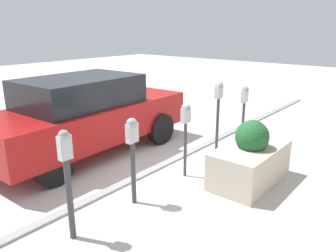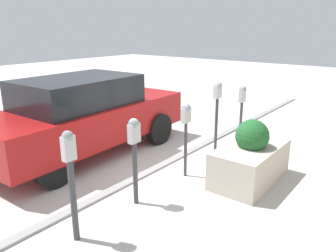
{
  "view_description": "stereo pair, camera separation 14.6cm",
  "coord_description": "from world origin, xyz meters",
  "px_view_note": "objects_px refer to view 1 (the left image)",
  "views": [
    {
      "loc": [
        -4.34,
        -3.73,
        2.57
      ],
      "look_at": [
        0.0,
        -0.15,
        0.88
      ],
      "focal_mm": 35.0,
      "sensor_mm": 36.0,
      "label": 1
    },
    {
      "loc": [
        -4.43,
        -3.61,
        2.57
      ],
      "look_at": [
        0.0,
        -0.15,
        0.88
      ],
      "focal_mm": 35.0,
      "sensor_mm": 36.0,
      "label": 2
    }
  ],
  "objects_px": {
    "parking_meter_middle": "(186,122)",
    "parked_car_front": "(87,114)",
    "parking_meter_farthest": "(244,102)",
    "planter_box": "(250,160)",
    "parking_meter_second": "(132,146)",
    "parking_meter_fourth": "(218,102)",
    "parking_meter_nearest": "(67,173)"
  },
  "relations": [
    {
      "from": "planter_box",
      "to": "parked_car_front",
      "type": "bearing_deg",
      "value": 105.16
    },
    {
      "from": "parking_meter_nearest",
      "to": "parking_meter_fourth",
      "type": "distance_m",
      "value": 3.56
    },
    {
      "from": "parking_meter_nearest",
      "to": "parking_meter_middle",
      "type": "bearing_deg",
      "value": -0.3
    },
    {
      "from": "parking_meter_second",
      "to": "parked_car_front",
      "type": "height_order",
      "value": "parked_car_front"
    },
    {
      "from": "parking_meter_second",
      "to": "parking_meter_fourth",
      "type": "xyz_separation_m",
      "value": [
        2.43,
        0.03,
        0.22
      ]
    },
    {
      "from": "parking_meter_middle",
      "to": "parking_meter_fourth",
      "type": "distance_m",
      "value": 1.19
    },
    {
      "from": "parking_meter_second",
      "to": "parking_meter_fourth",
      "type": "height_order",
      "value": "parking_meter_fourth"
    },
    {
      "from": "parking_meter_middle",
      "to": "parked_car_front",
      "type": "distance_m",
      "value": 2.31
    },
    {
      "from": "parked_car_front",
      "to": "parking_meter_nearest",
      "type": "bearing_deg",
      "value": -133.67
    },
    {
      "from": "parking_meter_fourth",
      "to": "parking_meter_farthest",
      "type": "xyz_separation_m",
      "value": [
        1.12,
        -0.01,
        -0.18
      ]
    },
    {
      "from": "parking_meter_farthest",
      "to": "parked_car_front",
      "type": "bearing_deg",
      "value": 140.26
    },
    {
      "from": "parking_meter_middle",
      "to": "parked_car_front",
      "type": "xyz_separation_m",
      "value": [
        -0.37,
        2.27,
        -0.16
      ]
    },
    {
      "from": "parking_meter_fourth",
      "to": "planter_box",
      "type": "bearing_deg",
      "value": -121.86
    },
    {
      "from": "parking_meter_farthest",
      "to": "planter_box",
      "type": "height_order",
      "value": "parking_meter_farthest"
    },
    {
      "from": "parking_meter_nearest",
      "to": "parking_meter_farthest",
      "type": "distance_m",
      "value": 4.67
    },
    {
      "from": "planter_box",
      "to": "parking_meter_farthest",
      "type": "bearing_deg",
      "value": 30.66
    },
    {
      "from": "parking_meter_nearest",
      "to": "planter_box",
      "type": "relative_size",
      "value": 0.92
    },
    {
      "from": "parking_meter_middle",
      "to": "parking_meter_second",
      "type": "bearing_deg",
      "value": 178.38
    },
    {
      "from": "parked_car_front",
      "to": "parking_meter_second",
      "type": "bearing_deg",
      "value": -113.67
    },
    {
      "from": "parked_car_front",
      "to": "planter_box",
      "type": "bearing_deg",
      "value": -77.06
    },
    {
      "from": "planter_box",
      "to": "parking_meter_fourth",
      "type": "bearing_deg",
      "value": 58.14
    },
    {
      "from": "planter_box",
      "to": "parking_meter_middle",
      "type": "bearing_deg",
      "value": 117.26
    },
    {
      "from": "parking_meter_farthest",
      "to": "parking_meter_fourth",
      "type": "bearing_deg",
      "value": 179.42
    },
    {
      "from": "parking_meter_middle",
      "to": "parking_meter_farthest",
      "type": "relative_size",
      "value": 1.01
    },
    {
      "from": "parking_meter_nearest",
      "to": "parked_car_front",
      "type": "distance_m",
      "value": 3.02
    },
    {
      "from": "parking_meter_nearest",
      "to": "parking_meter_second",
      "type": "xyz_separation_m",
      "value": [
        1.12,
        0.02,
        0.03
      ]
    },
    {
      "from": "parking_meter_nearest",
      "to": "parked_car_front",
      "type": "height_order",
      "value": "parked_car_front"
    },
    {
      "from": "planter_box",
      "to": "parked_car_front",
      "type": "distance_m",
      "value": 3.42
    },
    {
      "from": "parking_meter_second",
      "to": "planter_box",
      "type": "height_order",
      "value": "parking_meter_second"
    },
    {
      "from": "parking_meter_nearest",
      "to": "parking_meter_farthest",
      "type": "height_order",
      "value": "parking_meter_nearest"
    },
    {
      "from": "parking_meter_second",
      "to": "parking_meter_farthest",
      "type": "distance_m",
      "value": 3.55
    },
    {
      "from": "parking_meter_fourth",
      "to": "parking_meter_middle",
      "type": "bearing_deg",
      "value": -176.79
    }
  ]
}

